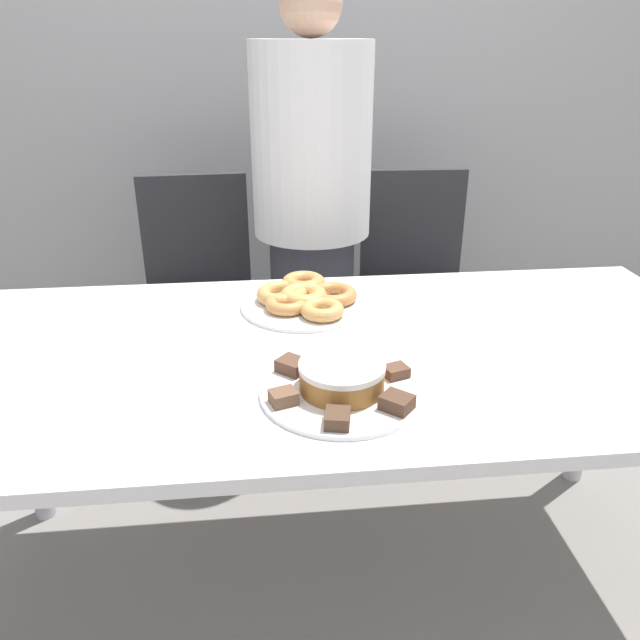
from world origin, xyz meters
TOP-DOWN VIEW (x-y plane):
  - ground_plane at (0.00, 0.00)m, footprint 12.00×12.00m
  - wall_back at (0.00, 1.54)m, footprint 8.00×0.05m
  - table at (0.00, 0.00)m, footprint 1.85×0.87m
  - person_standing at (0.02, 0.81)m, footprint 0.39×0.39m
  - office_chair_left at (-0.39, 0.92)m, footprint 0.46×0.46m
  - office_chair_right at (0.43, 0.92)m, footprint 0.46×0.46m
  - plate_cake at (-0.02, -0.20)m, footprint 0.32×0.32m
  - plate_donuts at (-0.06, 0.23)m, footprint 0.32×0.32m
  - frosted_cake at (-0.02, -0.20)m, footprint 0.17×0.17m
  - lamington_0 at (0.01, -0.08)m, footprint 0.05×0.05m
  - lamington_1 at (-0.11, -0.12)m, footprint 0.07×0.07m
  - lamington_2 at (-0.13, -0.24)m, footprint 0.06×0.05m
  - lamington_3 at (-0.04, -0.32)m, footprint 0.05×0.06m
  - lamington_4 at (0.07, -0.28)m, footprint 0.07×0.07m
  - lamington_5 at (0.10, -0.16)m, footprint 0.06×0.05m
  - donut_0 at (-0.06, 0.23)m, footprint 0.12×0.12m
  - donut_1 at (-0.02, 0.15)m, footprint 0.11×0.11m
  - donut_2 at (0.02, 0.24)m, footprint 0.13×0.13m
  - donut_3 at (-0.05, 0.32)m, footprint 0.12×0.12m
  - donut_4 at (-0.11, 0.26)m, footprint 0.13×0.13m
  - donut_5 at (-0.10, 0.20)m, footprint 0.11×0.11m

SIDE VIEW (x-z plane):
  - ground_plane at x=0.00m, z-range 0.00..0.00m
  - office_chair_left at x=-0.39m, z-range -0.02..0.90m
  - office_chair_right at x=0.43m, z-range -0.02..0.90m
  - table at x=0.00m, z-range 0.29..1.02m
  - plate_cake at x=-0.02m, z-range 0.74..0.75m
  - plate_donuts at x=-0.06m, z-range 0.74..0.75m
  - lamington_5 at x=0.10m, z-range 0.75..0.77m
  - lamington_0 at x=0.01m, z-range 0.75..0.77m
  - lamington_3 at x=-0.04m, z-range 0.75..0.77m
  - lamington_2 at x=-0.13m, z-range 0.75..0.77m
  - lamington_1 at x=-0.11m, z-range 0.75..0.77m
  - lamington_4 at x=0.07m, z-range 0.75..0.77m
  - donut_5 at x=-0.10m, z-range 0.75..0.78m
  - donut_2 at x=0.02m, z-range 0.75..0.78m
  - donut_1 at x=-0.02m, z-range 0.75..0.78m
  - donut_4 at x=-0.11m, z-range 0.75..0.78m
  - donut_0 at x=-0.06m, z-range 0.75..0.78m
  - donut_3 at x=-0.05m, z-range 0.75..0.79m
  - frosted_cake at x=-0.02m, z-range 0.75..0.80m
  - person_standing at x=0.02m, z-range 0.03..1.58m
  - wall_back at x=0.00m, z-range 0.00..2.60m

